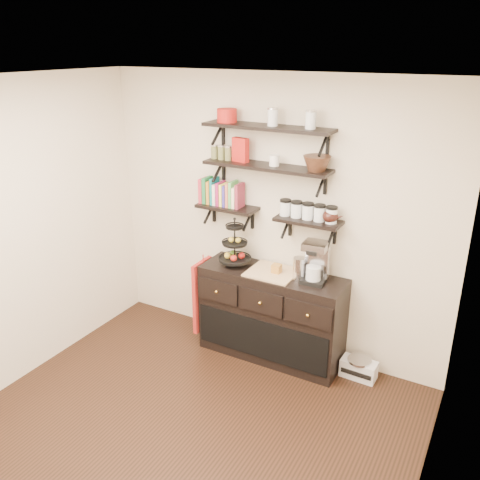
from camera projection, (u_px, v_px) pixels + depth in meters
The scene contains 22 objects.
floor at pixel (170, 447), 3.93m from camera, with size 3.50×3.50×0.00m, color black.
ceiling at pixel (147, 84), 2.95m from camera, with size 3.50×3.50×0.02m, color white.
back_wall at pixel (272, 219), 4.87m from camera, with size 3.50×0.02×2.70m, color beige.
right_wall at pixel (429, 365), 2.65m from camera, with size 0.02×3.50×2.70m, color beige.
shelf_top at pixel (268, 128), 4.44m from camera, with size 1.20×0.27×0.23m.
shelf_mid at pixel (267, 167), 4.57m from camera, with size 1.20×0.27×0.23m.
shelf_low_left at pixel (228, 208), 4.93m from camera, with size 0.60×0.25×0.23m.
shelf_low_right at pixel (308, 221), 4.55m from camera, with size 0.60×0.25×0.23m.
cookbooks at pixel (223, 193), 4.90m from camera, with size 0.43×0.15×0.26m.
glass_canisters at pixel (308, 212), 4.52m from camera, with size 0.54×0.10×0.13m.
sideboard at pixel (271, 315), 4.94m from camera, with size 1.40×0.50×0.92m.
fruit_stand at pixel (235, 249), 4.91m from camera, with size 0.31×0.31×0.46m.
candle at pixel (277, 268), 4.74m from camera, with size 0.08×0.08×0.08m, color #A66D26.
coffee_maker at pixel (316, 263), 4.55m from camera, with size 0.22×0.21×0.39m.
thermal_carafe at pixel (299, 269), 4.60m from camera, with size 0.11×0.11×0.22m, color silver.
apron at pixel (203, 295), 5.16m from camera, with size 0.04×0.32×0.74m, color maroon.
radio at pixel (359, 368), 4.72m from camera, with size 0.33×0.22×0.20m.
recipe_box at pixel (240, 150), 4.64m from camera, with size 0.16×0.06×0.22m, color #A91813.
walnut_bowl at pixel (317, 163), 4.32m from camera, with size 0.24×0.24×0.13m, color black, non-canonical shape.
ramekins at pixel (274, 160), 4.51m from camera, with size 0.09×0.09×0.10m, color white.
teapot at pixel (330, 215), 4.43m from camera, with size 0.18×0.14×0.14m, color black, non-canonical shape.
red_pot at pixel (227, 115), 4.59m from camera, with size 0.18×0.18×0.12m, color #A91813.
Camera 1 is at (1.96, -2.43, 2.92)m, focal length 38.00 mm.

